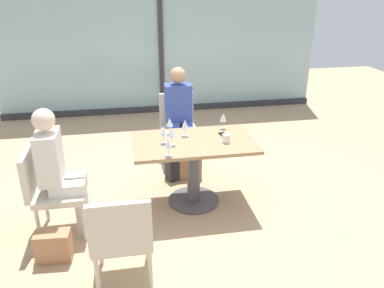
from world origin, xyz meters
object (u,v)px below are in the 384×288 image
at_px(chair_near_window, 178,123).
at_px(person_side_end, 58,166).
at_px(handbag_2, 189,167).
at_px(person_near_window, 179,111).
at_px(dining_table_main, 194,158).
at_px(cell_phone_on_table, 224,135).
at_px(coffee_cup, 226,138).
at_px(wine_glass_4, 168,143).
at_px(wine_glass_2, 172,133).
at_px(handbag_0, 179,167).
at_px(wine_glass_5, 223,118).
at_px(handbag_1, 54,246).
at_px(wine_glass_1, 170,122).
at_px(chair_side_end, 49,187).
at_px(chair_front_left, 121,235).
at_px(wine_glass_0, 185,124).
at_px(wine_glass_3, 164,131).

distance_m(chair_near_window, person_side_end, 1.98).
bearing_deg(handbag_2, person_near_window, 95.84).
height_order(dining_table_main, cell_phone_on_table, cell_phone_on_table).
height_order(person_side_end, coffee_cup, person_side_end).
bearing_deg(wine_glass_4, wine_glass_2, 75.59).
relative_size(person_near_window, handbag_0, 4.20).
height_order(dining_table_main, wine_glass_4, wine_glass_4).
height_order(dining_table_main, person_near_window, person_near_window).
xyz_separation_m(wine_glass_5, handbag_1, (-1.76, -1.02, -0.72)).
bearing_deg(handbag_0, wine_glass_1, -131.68).
relative_size(chair_side_end, handbag_0, 2.90).
distance_m(coffee_cup, handbag_1, 1.92).
distance_m(wine_glass_1, wine_glass_5, 0.61).
bearing_deg(dining_table_main, cell_phone_on_table, 15.06).
distance_m(chair_front_left, handbag_0, 1.90).
height_order(dining_table_main, wine_glass_5, wine_glass_5).
bearing_deg(chair_front_left, wine_glass_2, 63.77).
height_order(chair_near_window, chair_side_end, same).
bearing_deg(chair_front_left, wine_glass_5, 51.34).
xyz_separation_m(handbag_0, handbag_1, (-1.29, -1.31, 0.00)).
height_order(wine_glass_5, handbag_2, wine_glass_5).
bearing_deg(chair_front_left, handbag_2, 64.77).
relative_size(chair_front_left, coffee_cup, 9.67).
bearing_deg(wine_glass_4, wine_glass_0, 63.51).
bearing_deg(wine_glass_3, cell_phone_on_table, 8.86).
bearing_deg(cell_phone_on_table, chair_front_left, -142.65).
xyz_separation_m(person_near_window, wine_glass_5, (0.38, -0.77, 0.16)).
relative_size(chair_side_end, wine_glass_2, 4.70).
bearing_deg(wine_glass_0, cell_phone_on_table, -7.36).
relative_size(person_near_window, wine_glass_5, 6.81).
height_order(wine_glass_2, cell_phone_on_table, wine_glass_2).
height_order(person_side_end, cell_phone_on_table, person_side_end).
relative_size(dining_table_main, wine_glass_5, 6.83).
bearing_deg(wine_glass_3, dining_table_main, 1.70).
height_order(handbag_0, handbag_1, same).
relative_size(wine_glass_1, wine_glass_4, 1.00).
relative_size(wine_glass_4, handbag_2, 0.62).
distance_m(dining_table_main, coffee_cup, 0.41).
relative_size(wine_glass_0, coffee_cup, 2.06).
xyz_separation_m(dining_table_main, wine_glass_2, (-0.24, -0.08, 0.33)).
relative_size(chair_side_end, wine_glass_3, 4.70).
distance_m(dining_table_main, handbag_1, 1.61).
xyz_separation_m(chair_near_window, wine_glass_0, (-0.07, -1.01, 0.37)).
bearing_deg(wine_glass_1, wine_glass_2, -93.13).
xyz_separation_m(wine_glass_1, wine_glass_4, (-0.08, -0.55, 0.00)).
distance_m(dining_table_main, cell_phone_on_table, 0.41).
relative_size(dining_table_main, coffee_cup, 14.04).
height_order(chair_side_end, wine_glass_1, wine_glass_1).
bearing_deg(wine_glass_1, handbag_2, 51.76).
xyz_separation_m(chair_front_left, handbag_2, (0.81, 1.73, -0.36)).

